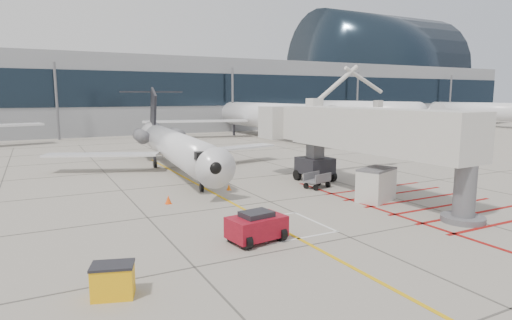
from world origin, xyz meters
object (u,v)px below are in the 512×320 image
regional_jet (180,132)px  jet_bridge (374,138)px  pushback_tug (257,226)px  spill_bin (113,280)px

regional_jet → jet_bridge: 16.41m
jet_bridge → pushback_tug: jet_bridge is taller
regional_jet → pushback_tug: (-1.98, -18.00, -3.03)m
pushback_tug → spill_bin: 7.54m
jet_bridge → spill_bin: bearing=-161.0°
pushback_tug → regional_jet: bearing=75.8°
jet_bridge → pushback_tug: size_ratio=7.59×
regional_jet → spill_bin: (-8.99, -20.78, -3.20)m
pushback_tug → spill_bin: pushback_tug is taller
jet_bridge → pushback_tug: 12.54m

